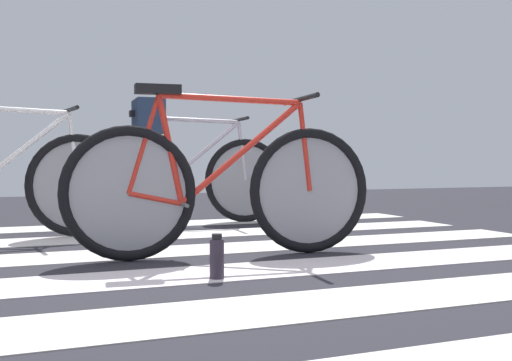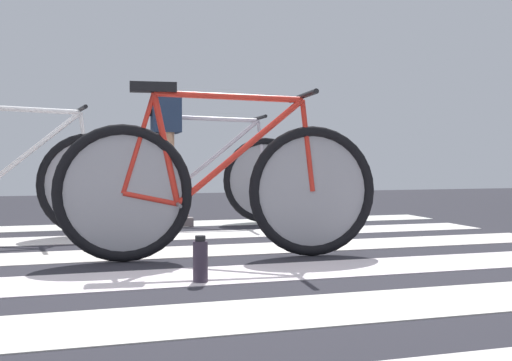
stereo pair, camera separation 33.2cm
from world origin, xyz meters
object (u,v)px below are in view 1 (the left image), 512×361
Objects in this scene: bicycle_3_of_3 at (187,178)px; water_bottle at (217,258)px; bicycle_1_of_3 at (222,187)px; cyclist_3_of_3 at (149,144)px.

bicycle_3_of_3 reaches higher than water_bottle.
bicycle_1_of_3 is at bearing 68.93° from water_bottle.
cyclist_3_of_3 reaches higher than water_bottle.
bicycle_3_of_3 is (0.30, 1.79, 0.00)m from bicycle_1_of_3.
cyclist_3_of_3 is at bearing 95.59° from bicycle_1_of_3.
bicycle_3_of_3 is 0.42m from cyclist_3_of_3.
water_bottle is (-0.22, -2.40, -0.57)m from cyclist_3_of_3.
water_bottle is (-0.23, -0.60, -0.29)m from bicycle_1_of_3.
bicycle_1_of_3 is at bearing -85.92° from cyclist_3_of_3.
bicycle_1_of_3 is 8.48× the size of water_bottle.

